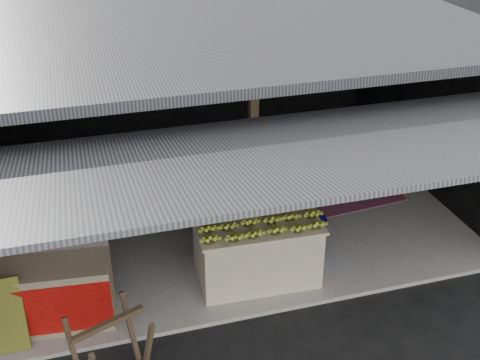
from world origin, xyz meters
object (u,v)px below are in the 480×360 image
object	(u,v)px
neighbor_stall	(48,290)
water_barrel	(312,238)
banana_table	(256,248)
plastic_chair	(347,156)
white_crate	(248,211)
sawhorse	(110,343)

from	to	relation	value
neighbor_stall	water_barrel	world-z (taller)	neighbor_stall
banana_table	plastic_chair	bearing A→B (deg)	44.10
white_crate	neighbor_stall	bearing A→B (deg)	-158.48
white_crate	water_barrel	size ratio (longest dim) A/B	1.95
sawhorse	water_barrel	size ratio (longest dim) A/B	1.71
neighbor_stall	plastic_chair	world-z (taller)	neighbor_stall
plastic_chair	banana_table	bearing A→B (deg)	-150.82
sawhorse	plastic_chair	distance (m)	5.25
sawhorse	plastic_chair	xyz separation A→B (m)	(4.19, 3.16, 0.09)
banana_table	sawhorse	distance (m)	2.34
water_barrel	banana_table	bearing A→B (deg)	-164.10
banana_table	plastic_chair	distance (m)	2.94
banana_table	sawhorse	bearing A→B (deg)	-146.05
white_crate	sawhorse	distance (m)	2.91
banana_table	water_barrel	bearing A→B (deg)	18.47
white_crate	water_barrel	xyz separation A→B (m)	(0.76, -0.53, -0.26)
sawhorse	plastic_chair	world-z (taller)	plastic_chair
banana_table	sawhorse	size ratio (longest dim) A/B	1.75
plastic_chair	neighbor_stall	bearing A→B (deg)	-168.96
neighbor_stall	banana_table	bearing A→B (deg)	8.61
banana_table	neighbor_stall	bearing A→B (deg)	-174.48
banana_table	water_barrel	size ratio (longest dim) A/B	3.00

